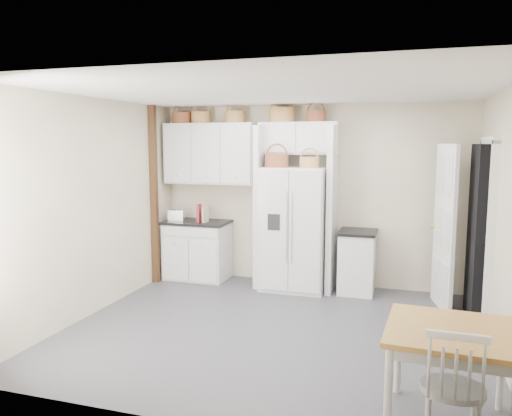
% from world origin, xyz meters
% --- Properties ---
extents(floor, '(4.50, 4.50, 0.00)m').
position_xyz_m(floor, '(0.00, 0.00, 0.00)').
color(floor, '#3C3C40').
rests_on(floor, ground).
extents(ceiling, '(4.50, 4.50, 0.00)m').
position_xyz_m(ceiling, '(0.00, 0.00, 2.60)').
color(ceiling, white).
rests_on(ceiling, wall_back).
extents(wall_back, '(4.50, 0.00, 4.50)m').
position_xyz_m(wall_back, '(0.00, 2.00, 1.30)').
color(wall_back, '#B4A697').
rests_on(wall_back, floor).
extents(wall_left, '(0.00, 4.00, 4.00)m').
position_xyz_m(wall_left, '(-2.25, 0.00, 1.30)').
color(wall_left, '#B4A697').
rests_on(wall_left, floor).
extents(wall_right, '(0.00, 4.00, 4.00)m').
position_xyz_m(wall_right, '(2.25, 0.00, 1.30)').
color(wall_right, '#B4A697').
rests_on(wall_right, floor).
extents(refrigerator, '(0.89, 0.72, 1.73)m').
position_xyz_m(refrigerator, '(-0.15, 1.64, 0.86)').
color(refrigerator, silver).
rests_on(refrigerator, floor).
extents(base_cab_left, '(0.92, 0.58, 0.85)m').
position_xyz_m(base_cab_left, '(-1.68, 1.70, 0.43)').
color(base_cab_left, silver).
rests_on(base_cab_left, floor).
extents(base_cab_right, '(0.47, 0.56, 0.83)m').
position_xyz_m(base_cab_right, '(0.72, 1.70, 0.41)').
color(base_cab_right, silver).
rests_on(base_cab_right, floor).
extents(dining_table, '(0.94, 0.94, 0.74)m').
position_xyz_m(dining_table, '(1.70, -1.45, 0.37)').
color(dining_table, '#A37D33').
rests_on(dining_table, floor).
extents(windsor_chair, '(0.43, 0.40, 0.87)m').
position_xyz_m(windsor_chair, '(1.70, -1.75, 0.43)').
color(windsor_chair, silver).
rests_on(windsor_chair, floor).
extents(counter_left, '(0.96, 0.62, 0.04)m').
position_xyz_m(counter_left, '(-1.68, 1.70, 0.87)').
color(counter_left, black).
rests_on(counter_left, base_cab_left).
extents(counter_right, '(0.51, 0.60, 0.04)m').
position_xyz_m(counter_right, '(0.72, 1.70, 0.85)').
color(counter_right, black).
rests_on(counter_right, base_cab_right).
extents(toaster, '(0.25, 0.17, 0.16)m').
position_xyz_m(toaster, '(-1.99, 1.64, 0.97)').
color(toaster, silver).
rests_on(toaster, counter_left).
extents(cookbook_red, '(0.07, 0.18, 0.26)m').
position_xyz_m(cookbook_red, '(-1.61, 1.62, 1.02)').
color(cookbook_red, maroon).
rests_on(cookbook_red, counter_left).
extents(cookbook_cream, '(0.05, 0.15, 0.22)m').
position_xyz_m(cookbook_cream, '(-1.51, 1.62, 1.00)').
color(cookbook_cream, beige).
rests_on(cookbook_cream, counter_left).
extents(basket_upper_a, '(0.30, 0.30, 0.17)m').
position_xyz_m(basket_upper_a, '(-1.96, 1.83, 2.43)').
color(basket_upper_a, brown).
rests_on(basket_upper_a, upper_cabinet).
extents(basket_upper_b, '(0.29, 0.29, 0.17)m').
position_xyz_m(basket_upper_b, '(-1.65, 1.83, 2.44)').
color(basket_upper_b, '#9E8040').
rests_on(basket_upper_b, upper_cabinet).
extents(basket_upper_c, '(0.30, 0.30, 0.17)m').
position_xyz_m(basket_upper_c, '(-1.11, 1.83, 2.44)').
color(basket_upper_c, '#9E8040').
rests_on(basket_upper_c, upper_cabinet).
extents(basket_bridge_a, '(0.37, 0.37, 0.21)m').
position_xyz_m(basket_bridge_a, '(-0.40, 1.83, 2.45)').
color(basket_bridge_a, '#9E8040').
rests_on(basket_bridge_a, bridge_cabinet).
extents(basket_bridge_b, '(0.27, 0.27, 0.16)m').
position_xyz_m(basket_bridge_b, '(0.09, 1.83, 2.43)').
color(basket_bridge_b, brown).
rests_on(basket_bridge_b, bridge_cabinet).
extents(basket_fridge_a, '(0.33, 0.33, 0.17)m').
position_xyz_m(basket_fridge_a, '(-0.40, 1.54, 1.82)').
color(basket_fridge_a, brown).
rests_on(basket_fridge_a, refrigerator).
extents(basket_fridge_b, '(0.27, 0.27, 0.14)m').
position_xyz_m(basket_fridge_b, '(0.06, 1.54, 1.80)').
color(basket_fridge_b, '#9E8040').
rests_on(basket_fridge_b, refrigerator).
extents(upper_cabinet, '(1.40, 0.34, 0.90)m').
position_xyz_m(upper_cabinet, '(-1.50, 1.83, 1.90)').
color(upper_cabinet, silver).
rests_on(upper_cabinet, wall_back).
extents(bridge_cabinet, '(1.12, 0.34, 0.45)m').
position_xyz_m(bridge_cabinet, '(-0.15, 1.83, 2.12)').
color(bridge_cabinet, silver).
rests_on(bridge_cabinet, wall_back).
extents(fridge_panel_left, '(0.08, 0.60, 2.30)m').
position_xyz_m(fridge_panel_left, '(-0.66, 1.70, 1.15)').
color(fridge_panel_left, silver).
rests_on(fridge_panel_left, floor).
extents(fridge_panel_right, '(0.08, 0.60, 2.30)m').
position_xyz_m(fridge_panel_right, '(0.36, 1.70, 1.15)').
color(fridge_panel_right, silver).
rests_on(fridge_panel_right, floor).
extents(trim_post, '(0.09, 0.09, 2.60)m').
position_xyz_m(trim_post, '(-2.20, 1.35, 1.30)').
color(trim_post, black).
rests_on(trim_post, floor).
extents(doorway_void, '(0.18, 0.85, 2.05)m').
position_xyz_m(doorway_void, '(2.16, 1.00, 1.02)').
color(doorway_void, black).
rests_on(doorway_void, floor).
extents(door_slab, '(0.21, 0.79, 2.05)m').
position_xyz_m(door_slab, '(1.80, 1.33, 1.02)').
color(door_slab, white).
rests_on(door_slab, floor).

